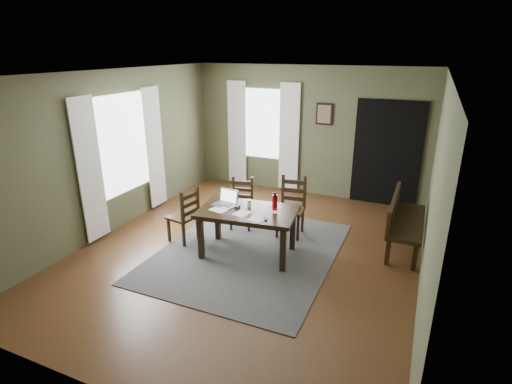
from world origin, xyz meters
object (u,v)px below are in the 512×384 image
at_px(chair_end, 185,216).
at_px(chair_back_left, 242,204).
at_px(laptop, 226,201).
at_px(bench, 402,217).
at_px(water_bottle, 275,202).
at_px(dining_table, 248,216).
at_px(chair_back_right, 291,207).

height_order(chair_end, chair_back_left, chair_end).
xyz_separation_m(chair_back_left, laptop, (0.13, -0.81, 0.36)).
xyz_separation_m(bench, water_bottle, (-1.75, -1.01, 0.35)).
bearing_deg(bench, dining_table, 119.15).
bearing_deg(dining_table, chair_end, 174.08).
bearing_deg(chair_back_right, water_bottle, -95.45).
distance_m(chair_back_left, laptop, 0.90).
height_order(chair_end, bench, chair_end).
height_order(chair_back_right, water_bottle, chair_back_right).
height_order(dining_table, chair_back_left, chair_back_left).
xyz_separation_m(chair_back_left, bench, (2.64, 0.30, 0.08)).
xyz_separation_m(chair_back_right, water_bottle, (-0.00, -0.78, 0.37)).
xyz_separation_m(dining_table, bench, (2.12, 1.18, -0.13)).
distance_m(dining_table, chair_back_right, 1.03).
height_order(chair_end, laptop, laptop).
height_order(dining_table, water_bottle, water_bottle).
height_order(chair_end, chair_back_right, chair_back_right).
bearing_deg(chair_back_right, chair_end, -152.03).
relative_size(chair_back_right, laptop, 2.61).
distance_m(dining_table, chair_end, 1.13).
bearing_deg(laptop, bench, 34.30).
distance_m(chair_end, bench, 3.45).
bearing_deg(laptop, water_bottle, 17.75).
distance_m(chair_back_right, water_bottle, 0.87).
xyz_separation_m(chair_back_right, laptop, (-0.77, -0.88, 0.30)).
relative_size(chair_back_left, bench, 0.58).
distance_m(chair_end, chair_back_left, 1.08).
relative_size(laptop, water_bottle, 1.39).
relative_size(chair_end, water_bottle, 3.39).
bearing_deg(chair_back_right, laptop, -136.15).
bearing_deg(dining_table, bench, 22.28).
distance_m(chair_end, laptop, 0.80).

